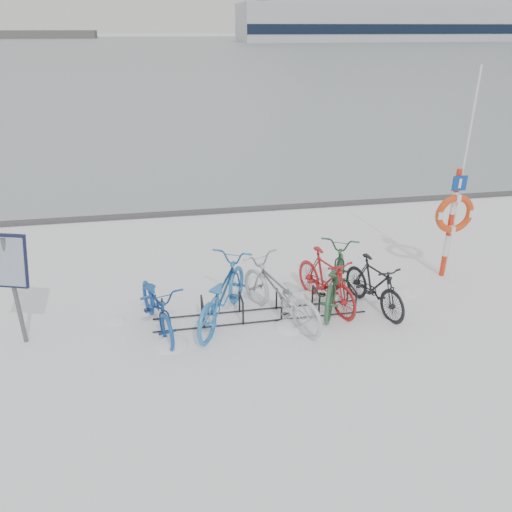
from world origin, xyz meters
TOP-DOWN VIEW (x-y plane):
  - ground at (0.00, 0.00)m, footprint 900.00×900.00m
  - ice_sheet at (0.00, 155.00)m, footprint 400.00×298.00m
  - quay_edge at (0.00, 5.90)m, footprint 400.00×0.25m
  - bike_rack at (0.00, 0.00)m, footprint 4.00×0.48m
  - info_board at (-4.17, -0.11)m, footprint 0.71×0.44m
  - lifebuoy_station at (4.26, 0.90)m, footprint 0.84×0.23m
  - cruise_ferry at (101.30, 185.54)m, footprint 148.26×27.94m
  - bike_0 at (-1.88, -0.06)m, footprint 1.18×2.09m
  - bike_1 at (-0.71, 0.04)m, footprint 1.74×2.36m
  - bike_2 at (0.34, -0.14)m, footprint 1.70×2.34m
  - bike_3 at (1.34, 0.22)m, footprint 1.10×1.96m
  - bike_4 at (1.53, 0.29)m, footprint 1.66×2.31m
  - bike_5 at (2.21, -0.07)m, footprint 0.97×1.82m
  - snow_drifts at (0.03, -0.14)m, footprint 6.21×1.73m

SIDE VIEW (x-z plane):
  - ground at x=0.00m, z-range 0.00..0.00m
  - snow_drifts at x=0.03m, z-range -0.10..0.10m
  - ice_sheet at x=0.00m, z-range 0.00..0.02m
  - quay_edge at x=0.00m, z-range 0.00..0.10m
  - bike_rack at x=0.00m, z-range -0.05..0.41m
  - bike_0 at x=-1.88m, z-range 0.00..1.04m
  - bike_5 at x=2.21m, z-range 0.00..1.06m
  - bike_3 at x=1.34m, z-range 0.00..1.14m
  - bike_4 at x=1.53m, z-range 0.00..1.15m
  - bike_2 at x=0.34m, z-range 0.00..1.17m
  - bike_1 at x=-0.71m, z-range 0.00..1.18m
  - info_board at x=-4.17m, z-range 0.44..2.45m
  - lifebuoy_station at x=4.26m, z-range -0.71..3.63m
  - cruise_ferry at x=101.30m, z-range -11.09..37.62m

